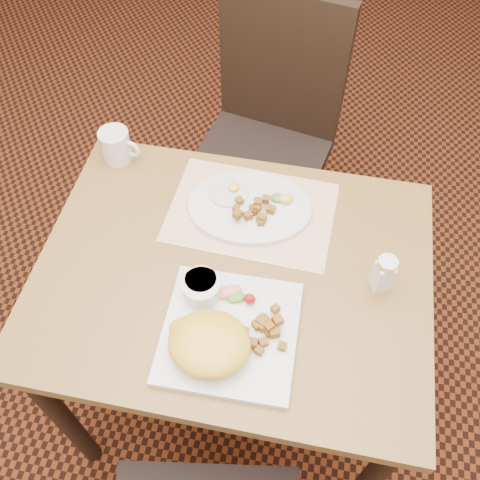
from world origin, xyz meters
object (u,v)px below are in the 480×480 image
plate_square (230,333)px  plate_oval (250,208)px  salt_shaker (383,273)px  coffee_mug (117,146)px  table (233,294)px  chair_far (268,129)px

plate_square → plate_oval: (-0.02, 0.34, 0.00)m
salt_shaker → coffee_mug: 0.75m
plate_square → salt_shaker: bearing=30.9°
table → coffee_mug: 0.49m
plate_square → chair_far: bearing=93.6°
chair_far → plate_oval: bearing=104.9°
plate_oval → coffee_mug: (-0.37, 0.11, 0.03)m
coffee_mug → plate_oval: bearing=-16.4°
table → coffee_mug: (-0.37, 0.29, 0.15)m
plate_square → coffee_mug: 0.60m
chair_far → coffee_mug: size_ratio=8.81×
plate_square → table: bearing=99.6°
table → salt_shaker: 0.37m
salt_shaker → coffee_mug: bearing=159.1°
plate_square → coffee_mug: (-0.39, 0.45, 0.04)m
table → salt_shaker: (0.33, 0.02, 0.16)m
chair_far → coffee_mug: bearing=61.6°
plate_oval → coffee_mug: size_ratio=2.77×
table → salt_shaker: salt_shaker is taller
plate_oval → salt_shaker: size_ratio=3.05×
table → chair_far: bearing=92.2°
plate_square → coffee_mug: size_ratio=2.54×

